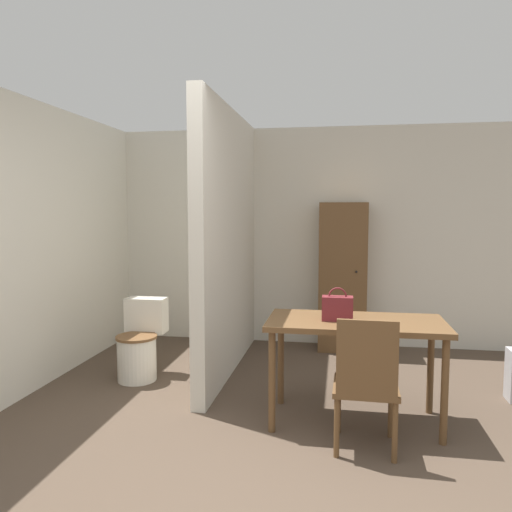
% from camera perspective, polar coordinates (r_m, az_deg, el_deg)
% --- Properties ---
extents(ground_plane, '(16.00, 16.00, 0.00)m').
position_cam_1_polar(ground_plane, '(2.91, -0.55, -27.11)').
color(ground_plane, '#4C3D30').
extents(wall_back, '(5.30, 0.12, 2.50)m').
position_cam_1_polar(wall_back, '(5.87, 5.36, 2.23)').
color(wall_back, beige).
rests_on(wall_back, ground_plane).
extents(wall_left, '(0.12, 4.37, 2.50)m').
position_cam_1_polar(wall_left, '(4.89, -23.11, 1.22)').
color(wall_left, beige).
rests_on(wall_left, ground_plane).
extents(partition_wall, '(0.12, 2.20, 2.50)m').
position_cam_1_polar(partition_wall, '(4.82, -3.16, 1.58)').
color(partition_wall, beige).
rests_on(partition_wall, ground_plane).
extents(dining_table, '(1.28, 0.65, 0.76)m').
position_cam_1_polar(dining_table, '(3.74, 11.31, -8.52)').
color(dining_table, brown).
rests_on(dining_table, ground_plane).
extents(wooden_chair, '(0.43, 0.43, 0.89)m').
position_cam_1_polar(wooden_chair, '(3.36, 12.46, -13.77)').
color(wooden_chair, brown).
rests_on(wooden_chair, ground_plane).
extents(toilet, '(0.38, 0.52, 0.72)m').
position_cam_1_polar(toilet, '(4.83, -13.14, -9.81)').
color(toilet, silver).
rests_on(toilet, ground_plane).
extents(handbag, '(0.22, 0.12, 0.24)m').
position_cam_1_polar(handbag, '(3.66, 9.29, -5.88)').
color(handbag, maroon).
rests_on(handbag, dining_table).
extents(wooden_cabinet, '(0.52, 0.41, 1.64)m').
position_cam_1_polar(wooden_cabinet, '(5.63, 9.87, -2.35)').
color(wooden_cabinet, brown).
rests_on(wooden_cabinet, ground_plane).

